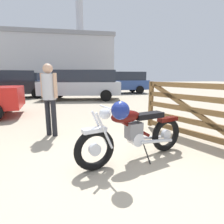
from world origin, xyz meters
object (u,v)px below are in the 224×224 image
(silver_sedan_mid, at_px, (8,83))
(dark_sedan_left, at_px, (82,84))
(bystander, at_px, (49,93))
(blue_hatchback_right, at_px, (28,83))
(timber_gate, at_px, (206,110))
(white_estate_far, at_px, (120,82))
(vintage_motorcycle, at_px, (133,132))

(silver_sedan_mid, relative_size, dark_sedan_left, 1.00)
(bystander, height_order, blue_hatchback_right, blue_hatchback_right)
(timber_gate, distance_m, dark_sedan_left, 8.11)
(dark_sedan_left, xyz_separation_m, white_estate_far, (3.39, 3.34, 0.00))
(vintage_motorcycle, xyz_separation_m, silver_sedan_mid, (-4.56, 10.13, 0.45))
(silver_sedan_mid, height_order, blue_hatchback_right, silver_sedan_mid)
(blue_hatchback_right, bearing_deg, dark_sedan_left, -45.74)
(silver_sedan_mid, xyz_separation_m, dark_sedan_left, (4.50, -1.85, 0.00))
(timber_gate, height_order, dark_sedan_left, dark_sedan_left)
(vintage_motorcycle, height_order, white_estate_far, white_estate_far)
(bystander, distance_m, silver_sedan_mid, 9.01)
(vintage_motorcycle, distance_m, blue_hatchback_right, 14.86)
(silver_sedan_mid, bearing_deg, white_estate_far, 0.78)
(blue_hatchback_right, bearing_deg, silver_sedan_mid, -85.83)
(timber_gate, relative_size, silver_sedan_mid, 0.49)
(timber_gate, distance_m, white_estate_far, 11.37)
(timber_gate, bearing_deg, white_estate_far, -29.22)
(vintage_motorcycle, xyz_separation_m, white_estate_far, (3.34, 11.62, 0.45))
(white_estate_far, distance_m, blue_hatchback_right, 7.93)
(white_estate_far, bearing_deg, timber_gate, 82.91)
(bystander, xyz_separation_m, silver_sedan_mid, (-3.17, 8.44, -0.08))
(timber_gate, xyz_separation_m, bystander, (-3.10, 1.32, 0.32))
(bystander, bearing_deg, dark_sedan_left, -152.48)
(dark_sedan_left, bearing_deg, bystander, 89.51)
(timber_gate, distance_m, silver_sedan_mid, 11.60)
(timber_gate, relative_size, dark_sedan_left, 0.49)
(white_estate_far, height_order, blue_hatchback_right, white_estate_far)
(dark_sedan_left, bearing_deg, timber_gate, 113.57)
(vintage_motorcycle, relative_size, bystander, 1.23)
(vintage_motorcycle, relative_size, dark_sedan_left, 0.41)
(vintage_motorcycle, height_order, dark_sedan_left, dark_sedan_left)
(timber_gate, height_order, blue_hatchback_right, blue_hatchback_right)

